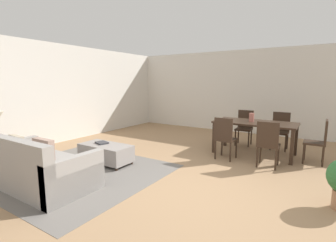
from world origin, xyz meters
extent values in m
plane|color=#9E7A56|center=(0.00, 0.00, 0.00)|extent=(10.80, 10.80, 0.00)
cube|color=silver|center=(0.00, 5.00, 1.35)|extent=(9.00, 0.12, 2.70)
cube|color=silver|center=(-4.50, 0.50, 1.35)|extent=(0.12, 11.00, 2.70)
cube|color=slate|center=(-2.06, -0.44, 0.00)|extent=(3.00, 2.80, 0.01)
cube|color=gray|center=(-2.11, -1.11, 0.21)|extent=(1.96, 0.99, 0.42)
cube|color=gray|center=(-2.11, -1.52, 0.64)|extent=(1.96, 0.16, 0.44)
cube|color=gray|center=(-3.02, -1.11, 0.31)|extent=(0.14, 0.99, 0.62)
cube|color=gray|center=(-1.21, -1.11, 0.31)|extent=(0.14, 0.99, 0.62)
cube|color=tan|center=(-2.49, -1.25, 0.61)|extent=(0.38, 0.13, 0.38)
cube|color=gray|center=(-1.74, -1.24, 0.63)|extent=(0.41, 0.11, 0.41)
cube|color=gray|center=(-2.01, 0.24, 0.23)|extent=(1.11, 0.54, 0.33)
cylinder|color=#332319|center=(-2.51, 0.45, 0.03)|extent=(0.05, 0.05, 0.06)
cylinder|color=#332319|center=(-1.50, 0.45, 0.03)|extent=(0.05, 0.05, 0.06)
cylinder|color=#332319|center=(-2.51, 0.02, 0.03)|extent=(0.05, 0.05, 0.06)
cylinder|color=#332319|center=(-1.50, 0.02, 0.03)|extent=(0.05, 0.05, 0.06)
cylinder|color=brown|center=(-3.56, -0.96, 0.28)|extent=(0.04, 0.04, 0.57)
cylinder|color=brown|center=(-3.22, -0.96, 0.28)|extent=(0.04, 0.04, 0.57)
cube|color=#332319|center=(0.42, 2.55, 0.74)|extent=(1.78, 0.89, 0.04)
cube|color=#332319|center=(-0.41, 2.94, 0.36)|extent=(0.07, 0.07, 0.72)
cube|color=#332319|center=(1.25, 2.94, 0.36)|extent=(0.07, 0.07, 0.72)
cube|color=#332319|center=(-0.41, 2.17, 0.36)|extent=(0.07, 0.07, 0.72)
cube|color=#332319|center=(1.25, 2.17, 0.36)|extent=(0.07, 0.07, 0.72)
cube|color=#332319|center=(-0.01, 1.86, 0.43)|extent=(0.42, 0.42, 0.04)
cube|color=#332319|center=(-0.02, 1.68, 0.69)|extent=(0.40, 0.06, 0.47)
cylinder|color=#332319|center=(-0.17, 2.04, 0.21)|extent=(0.04, 0.04, 0.41)
cylinder|color=#332319|center=(0.17, 2.02, 0.21)|extent=(0.04, 0.04, 0.41)
cylinder|color=#332319|center=(-0.19, 1.70, 0.21)|extent=(0.04, 0.04, 0.41)
cylinder|color=#332319|center=(0.15, 1.68, 0.21)|extent=(0.04, 0.04, 0.41)
cube|color=#332319|center=(0.86, 1.81, 0.43)|extent=(0.41, 0.41, 0.04)
cube|color=#332319|center=(0.87, 1.63, 0.69)|extent=(0.40, 0.05, 0.47)
cylinder|color=#332319|center=(0.69, 1.98, 0.21)|extent=(0.04, 0.04, 0.41)
cylinder|color=#332319|center=(1.03, 1.99, 0.21)|extent=(0.04, 0.04, 0.41)
cylinder|color=#332319|center=(0.70, 1.64, 0.21)|extent=(0.04, 0.04, 0.41)
cylinder|color=#332319|center=(1.04, 1.65, 0.21)|extent=(0.04, 0.04, 0.41)
cube|color=#332319|center=(-0.02, 3.25, 0.43)|extent=(0.42, 0.42, 0.04)
cube|color=#332319|center=(-0.03, 3.43, 0.69)|extent=(0.40, 0.06, 0.47)
cylinder|color=#332319|center=(0.16, 3.09, 0.21)|extent=(0.04, 0.04, 0.41)
cylinder|color=#332319|center=(-0.18, 3.08, 0.21)|extent=(0.04, 0.04, 0.41)
cylinder|color=#332319|center=(0.14, 3.43, 0.21)|extent=(0.04, 0.04, 0.41)
cylinder|color=#332319|center=(-0.20, 3.42, 0.21)|extent=(0.04, 0.04, 0.41)
cube|color=#332319|center=(0.85, 3.28, 0.43)|extent=(0.40, 0.40, 0.04)
cube|color=#332319|center=(0.85, 3.46, 0.69)|extent=(0.40, 0.04, 0.47)
cylinder|color=#332319|center=(1.02, 3.11, 0.21)|extent=(0.04, 0.04, 0.41)
cylinder|color=#332319|center=(0.68, 3.11, 0.21)|extent=(0.04, 0.04, 0.41)
cylinder|color=#332319|center=(1.02, 3.45, 0.21)|extent=(0.04, 0.04, 0.41)
cylinder|color=#332319|center=(0.68, 3.45, 0.21)|extent=(0.04, 0.04, 0.41)
cube|color=#332319|center=(1.62, 2.53, 0.43)|extent=(0.40, 0.40, 0.04)
cube|color=#332319|center=(1.80, 2.53, 0.69)|extent=(0.04, 0.40, 0.47)
cylinder|color=#332319|center=(1.45, 2.36, 0.21)|extent=(0.04, 0.04, 0.41)
cylinder|color=#332319|center=(1.45, 2.70, 0.21)|extent=(0.04, 0.04, 0.41)
cylinder|color=#332319|center=(1.79, 2.36, 0.21)|extent=(0.04, 0.04, 0.41)
cylinder|color=#332319|center=(1.79, 2.70, 0.21)|extent=(0.04, 0.04, 0.41)
cylinder|color=#B26659|center=(0.34, 2.55, 0.86)|extent=(0.11, 0.11, 0.20)
cube|color=#333338|center=(-2.14, 0.26, 0.41)|extent=(0.30, 0.26, 0.03)
camera|label=1|loc=(1.72, -3.23, 1.66)|focal=26.31mm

